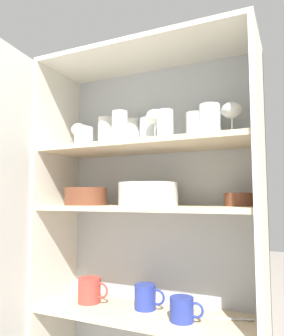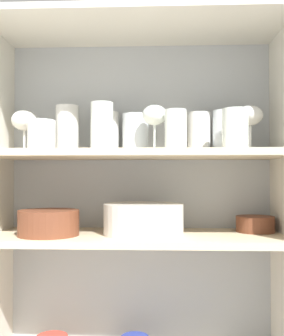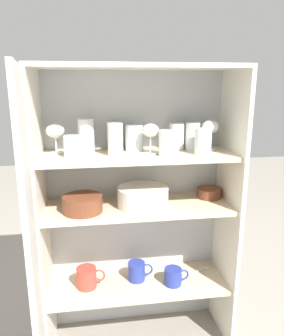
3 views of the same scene
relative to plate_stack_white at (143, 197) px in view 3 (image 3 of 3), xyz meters
name	(u,v)px [view 3 (image 3 of 3)]	position (x,y,z in m)	size (l,w,h in m)	color
cupboard_back_panel	(135,205)	(-0.02, 0.16, -0.10)	(0.89, 0.02, 1.32)	#B2B7BC
cupboard_side_left	(43,222)	(-0.45, 0.01, -0.10)	(0.02, 0.32, 1.32)	silver
cupboard_side_right	(227,211)	(0.42, 0.01, -0.10)	(0.02, 0.32, 1.32)	silver
cupboard_top_panel	(138,67)	(-0.02, 0.01, 0.57)	(0.89, 0.32, 0.02)	silver
shelf_board_lower	(139,284)	(-0.02, 0.01, -0.46)	(0.85, 0.29, 0.02)	beige
shelf_board_middle	(139,208)	(-0.02, 0.01, -0.05)	(0.85, 0.29, 0.02)	beige
shelf_board_upper	(139,156)	(-0.02, 0.01, 0.19)	(0.85, 0.29, 0.02)	beige
cupboard_door	(34,268)	(-0.43, -0.37, -0.10)	(0.08, 0.44, 1.32)	silver
tumbler_glass_0	(166,143)	(0.09, -0.05, 0.26)	(0.06, 0.06, 0.11)	white
tumbler_glass_1	(176,137)	(0.17, 0.08, 0.26)	(0.07, 0.07, 0.12)	white
tumbler_glass_2	(134,138)	(-0.03, 0.08, 0.26)	(0.08, 0.08, 0.12)	white
tumbler_glass_3	(73,146)	(-0.30, -0.01, 0.24)	(0.08, 0.08, 0.09)	white
tumbler_glass_4	(115,139)	(-0.12, -0.01, 0.27)	(0.07, 0.07, 0.14)	white
tumbler_glass_5	(86,136)	(-0.25, 0.08, 0.27)	(0.07, 0.07, 0.15)	white
tumbler_glass_6	(193,136)	(0.24, 0.06, 0.26)	(0.07, 0.07, 0.13)	white
tumbler_glass_7	(115,137)	(-0.12, 0.10, 0.26)	(0.07, 0.07, 0.13)	white
tumbler_glass_8	(203,142)	(0.26, -0.05, 0.26)	(0.07, 0.07, 0.11)	white
wine_glass_0	(210,128)	(0.32, 0.04, 0.30)	(0.08, 0.08, 0.14)	white
wine_glass_1	(55,132)	(-0.38, 0.07, 0.30)	(0.08, 0.08, 0.13)	white
wine_glass_2	(150,132)	(0.03, 0.00, 0.30)	(0.07, 0.07, 0.13)	white
plate_stack_white	(143,197)	(0.00, 0.00, 0.00)	(0.23, 0.23, 0.09)	silver
mixing_bowl_large	(82,203)	(-0.27, -0.03, -0.01)	(0.17, 0.17, 0.07)	brown
serving_bowl_small	(209,192)	(0.34, 0.07, -0.02)	(0.12, 0.12, 0.05)	brown
coffee_mug_primary	(87,277)	(-0.27, 0.01, -0.40)	(0.14, 0.09, 0.10)	#BC3D33
coffee_mug_extra_1	(173,276)	(0.14, -0.03, -0.41)	(0.12, 0.08, 0.08)	#283893
coffee_mug_extra_2	(137,271)	(-0.02, 0.03, -0.40)	(0.12, 0.08, 0.09)	#283893
serving_spoon	(199,270)	(0.30, 0.06, -0.44)	(0.17, 0.07, 0.01)	silver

